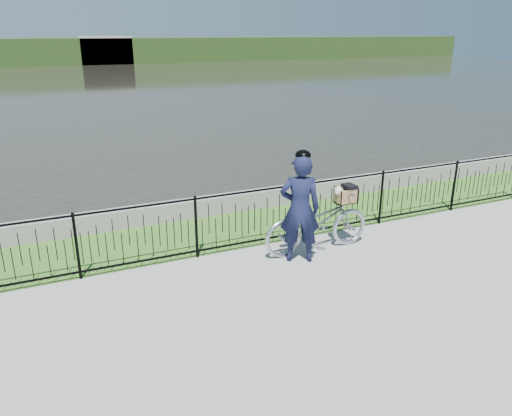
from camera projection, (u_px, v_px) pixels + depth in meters
name	position (u px, v px, depth m)	size (l,w,h in m)	color
ground	(288.00, 285.00, 7.97)	(120.00, 120.00, 0.00)	gray
grass_strip	(229.00, 229.00, 10.20)	(60.00, 2.00, 0.01)	#396720
water	(76.00, 86.00, 36.29)	(120.00, 120.00, 0.00)	#26261E
quay_wall	(212.00, 205.00, 10.99)	(60.00, 0.30, 0.40)	gray
fence	(248.00, 219.00, 9.15)	(14.00, 0.06, 1.15)	black
far_treeline	(51.00, 52.00, 58.95)	(120.00, 6.00, 3.00)	#284119
far_building_right	(105.00, 50.00, 59.96)	(6.00, 3.00, 3.20)	#A49784
bicycle_rig	(317.00, 222.00, 9.05)	(2.10, 0.73, 1.20)	#AAAEB6
cyclist	(300.00, 208.00, 8.52)	(0.82, 0.70, 1.98)	black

